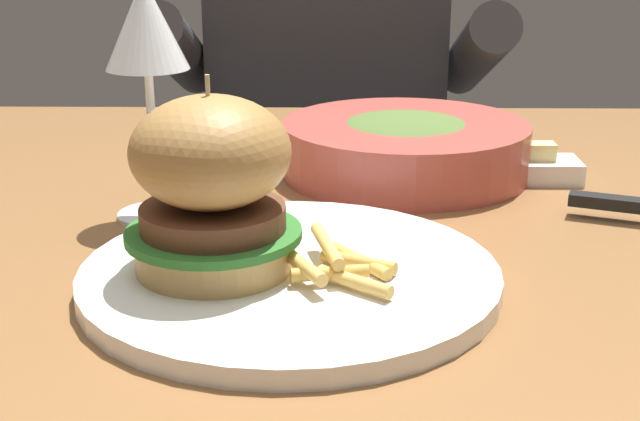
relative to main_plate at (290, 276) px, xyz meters
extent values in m
cube|color=brown|center=(0.02, 0.13, -0.03)|extent=(1.28, 0.89, 0.04)
cylinder|color=white|center=(0.00, 0.00, 0.00)|extent=(0.28, 0.28, 0.01)
cylinder|color=tan|center=(-0.05, 0.00, 0.02)|extent=(0.10, 0.10, 0.02)
cylinder|color=#2D7028|center=(-0.05, 0.00, 0.03)|extent=(0.12, 0.12, 0.01)
cylinder|color=brown|center=(-0.05, 0.00, 0.04)|extent=(0.10, 0.10, 0.02)
ellipsoid|color=#A97A41|center=(-0.05, 0.00, 0.09)|extent=(0.10, 0.10, 0.07)
cylinder|color=#CCB78C|center=(-0.05, 0.00, 0.11)|extent=(0.00, 0.00, 0.05)
cylinder|color=#E0B251|center=(0.05, 0.00, 0.01)|extent=(0.04, 0.05, 0.01)
cylinder|color=#EABC5B|center=(0.04, -0.04, 0.01)|extent=(0.05, 0.04, 0.01)
cylinder|color=gold|center=(0.03, -0.03, 0.02)|extent=(0.05, 0.02, 0.01)
cylinder|color=gold|center=(0.05, -0.01, 0.01)|extent=(0.05, 0.03, 0.01)
cylinder|color=#EABC5B|center=(0.01, -0.02, 0.02)|extent=(0.04, 0.07, 0.01)
cylinder|color=#EABC5B|center=(0.03, 0.00, 0.02)|extent=(0.02, 0.07, 0.01)
cylinder|color=silver|center=(-0.12, 0.14, -0.01)|extent=(0.07, 0.07, 0.00)
cylinder|color=silver|center=(-0.12, 0.14, 0.06)|extent=(0.01, 0.01, 0.12)
cone|color=silver|center=(-0.12, 0.14, 0.15)|extent=(0.07, 0.07, 0.07)
cube|color=black|center=(0.25, 0.14, 0.01)|extent=(0.06, 0.04, 0.01)
cube|color=white|center=(0.22, 0.25, 0.00)|extent=(0.07, 0.05, 0.02)
cube|color=#F4E58C|center=(0.22, 0.25, 0.02)|extent=(0.03, 0.02, 0.02)
cylinder|color=#B24C42|center=(0.10, 0.27, 0.02)|extent=(0.24, 0.24, 0.05)
ellipsoid|color=#4C662D|center=(0.10, 0.27, 0.04)|extent=(0.13, 0.13, 0.02)
cube|color=#282833|center=(0.02, 0.85, -0.52)|extent=(0.30, 0.22, 0.46)
cube|color=#333338|center=(0.02, 0.85, -0.03)|extent=(0.36, 0.20, 0.52)
cylinder|color=#333338|center=(-0.20, 0.77, 0.03)|extent=(0.07, 0.34, 0.18)
cylinder|color=#333338|center=(0.24, 0.77, 0.03)|extent=(0.07, 0.34, 0.18)
camera|label=1|loc=(0.03, -0.56, 0.24)|focal=50.00mm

